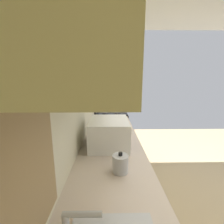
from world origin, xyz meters
TOP-DOWN VIEW (x-y plane):
  - ground_plane at (0.00, 0.00)m, footprint 6.08×6.08m
  - wall_back at (0.00, 1.65)m, footprint 3.92×0.12m
  - counter_run at (-0.38, 1.28)m, footprint 3.04×0.65m
  - upper_cabinets at (-0.38, 1.43)m, footprint 2.31×0.33m
  - window_back_wall at (-1.23, 1.58)m, footprint 0.53×0.02m
  - oven_range at (1.48, 1.26)m, footprint 0.67×0.68m
  - microwave at (-0.15, 1.30)m, footprint 0.48×0.40m
  - bowl at (0.37, 1.21)m, footprint 0.17×0.17m
  - kettle at (-0.63, 1.21)m, footprint 0.16×0.12m

SIDE VIEW (x-z plane):
  - ground_plane at x=0.00m, z-range 0.00..0.00m
  - counter_run at x=-0.38m, z-range 0.00..0.91m
  - oven_range at x=1.48m, z-range -0.07..1.01m
  - bowl at x=0.37m, z-range 0.91..0.97m
  - kettle at x=-0.63m, z-range 0.90..1.06m
  - microwave at x=-0.15m, z-range 0.91..1.19m
  - window_back_wall at x=-1.23m, z-range 0.98..1.55m
  - wall_back at x=0.00m, z-range 0.00..2.67m
  - upper_cabinets at x=-0.38m, z-range 1.56..2.17m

